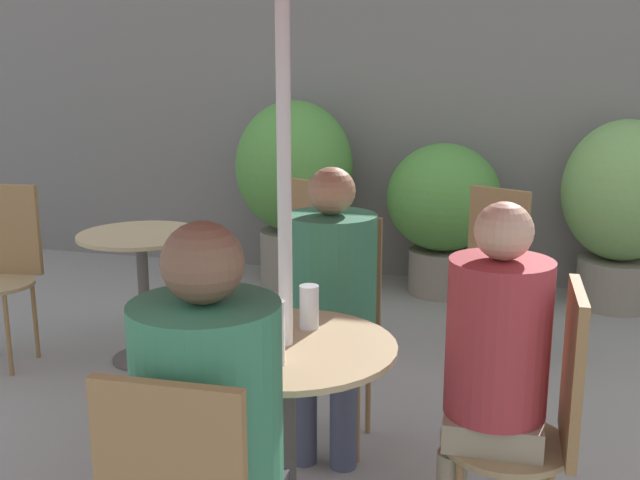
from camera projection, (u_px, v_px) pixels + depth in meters
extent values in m
cube|color=slate|center=(461.00, 76.00, 5.30)|extent=(10.00, 0.06, 3.00)
cylinder|color=#514C47|center=(287.00, 446.00, 2.46)|extent=(0.06, 0.06, 0.67)
cylinder|color=tan|center=(286.00, 347.00, 2.38)|extent=(0.71, 0.71, 0.02)
cylinder|color=#514C47|center=(148.00, 358.00, 4.10)|extent=(0.37, 0.37, 0.01)
cylinder|color=#514C47|center=(144.00, 298.00, 4.03)|extent=(0.06, 0.06, 0.67)
cylinder|color=tan|center=(141.00, 235.00, 3.95)|extent=(0.66, 0.66, 0.02)
cylinder|color=#997F56|center=(505.00, 443.00, 2.28)|extent=(0.39, 0.39, 0.02)
cube|color=olive|center=(573.00, 370.00, 2.18)|extent=(0.04, 0.34, 0.49)
cylinder|color=#997F56|center=(333.00, 344.00, 3.09)|extent=(0.39, 0.39, 0.02)
cylinder|color=olive|center=(368.00, 386.00, 3.24)|extent=(0.02, 0.02, 0.44)
cylinder|color=olive|center=(311.00, 380.00, 3.30)|extent=(0.02, 0.02, 0.44)
cylinder|color=olive|center=(357.00, 412.00, 3.00)|extent=(0.02, 0.02, 0.44)
cylinder|color=olive|center=(296.00, 405.00, 3.05)|extent=(0.02, 0.02, 0.44)
cube|color=olive|center=(342.00, 273.00, 3.20)|extent=(0.34, 0.04, 0.49)
cylinder|color=olive|center=(35.00, 319.00, 4.08)|extent=(0.02, 0.02, 0.44)
cylinder|color=olive|center=(8.00, 335.00, 3.84)|extent=(0.02, 0.02, 0.44)
cube|color=olive|center=(11.00, 229.00, 4.04)|extent=(0.34, 0.06, 0.49)
cylinder|color=#997F56|center=(511.00, 275.00, 4.10)|extent=(0.39, 0.39, 0.02)
cylinder|color=olive|center=(477.00, 316.00, 4.14)|extent=(0.02, 0.02, 0.44)
cylinder|color=olive|center=(519.00, 326.00, 3.97)|extent=(0.02, 0.02, 0.44)
cylinder|color=olive|center=(499.00, 305.00, 4.33)|extent=(0.02, 0.02, 0.44)
cylinder|color=olive|center=(541.00, 314.00, 4.16)|extent=(0.02, 0.02, 0.44)
cube|color=olive|center=(498.00, 235.00, 3.91)|extent=(0.31, 0.17, 0.49)
cylinder|color=#997F56|center=(334.00, 263.00, 4.35)|extent=(0.39, 0.39, 0.02)
cylinder|color=olive|center=(303.00, 301.00, 4.40)|extent=(0.02, 0.02, 0.44)
cylinder|color=olive|center=(336.00, 310.00, 4.23)|extent=(0.02, 0.02, 0.44)
cylinder|color=olive|center=(332.00, 292.00, 4.58)|extent=(0.02, 0.02, 0.44)
cylinder|color=olive|center=(364.00, 300.00, 4.41)|extent=(0.02, 0.02, 0.44)
cube|color=olive|center=(313.00, 225.00, 4.17)|extent=(0.31, 0.18, 0.49)
cylinder|color=#337551|center=(208.00, 403.00, 1.74)|extent=(0.35, 0.35, 0.49)
sphere|color=brown|center=(202.00, 263.00, 1.66)|extent=(0.19, 0.19, 0.19)
cube|color=gray|center=(493.00, 425.00, 2.28)|extent=(0.30, 0.27, 0.09)
cylinder|color=#9E2D33|center=(498.00, 337.00, 2.21)|extent=(0.31, 0.31, 0.47)
sphere|color=tan|center=(504.00, 231.00, 2.14)|extent=(0.17, 0.17, 0.17)
cylinder|color=#42475B|center=(304.00, 412.00, 3.00)|extent=(0.11, 0.11, 0.44)
cylinder|color=#42475B|center=(343.00, 416.00, 2.96)|extent=(0.11, 0.11, 0.44)
cube|color=#42475B|center=(331.00, 332.00, 3.04)|extent=(0.32, 0.36, 0.11)
cylinder|color=#337551|center=(331.00, 268.00, 2.98)|extent=(0.36, 0.36, 0.43)
sphere|color=#9E7051|center=(332.00, 191.00, 2.91)|extent=(0.19, 0.19, 0.19)
cylinder|color=silver|center=(309.00, 307.00, 2.51)|extent=(0.07, 0.07, 0.15)
cylinder|color=silver|center=(274.00, 333.00, 2.20)|extent=(0.07, 0.07, 0.20)
cylinder|color=slate|center=(295.00, 257.00, 5.49)|extent=(0.51, 0.51, 0.40)
ellipsoid|color=#4C8938|center=(294.00, 166.00, 5.34)|extent=(0.84, 0.84, 0.94)
cylinder|color=slate|center=(441.00, 271.00, 5.27)|extent=(0.45, 0.45, 0.31)
ellipsoid|color=#4C8938|center=(443.00, 197.00, 5.15)|extent=(0.78, 0.78, 0.74)
cylinder|color=slate|center=(615.00, 283.00, 4.97)|extent=(0.50, 0.50, 0.32)
ellipsoid|color=#709E51|center=(624.00, 191.00, 4.83)|extent=(0.78, 0.78, 0.92)
cylinder|color=silver|center=(285.00, 231.00, 2.29)|extent=(0.04, 0.04, 2.16)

